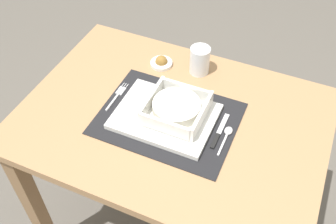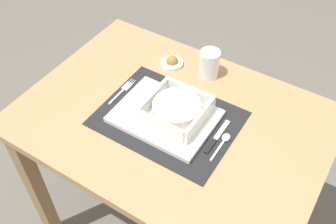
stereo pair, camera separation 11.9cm
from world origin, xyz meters
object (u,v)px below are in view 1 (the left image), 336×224
drinking_glass (201,62)px  butter_knife (219,133)px  porridge_bowl (176,110)px  fork (118,94)px  condiment_saucer (161,62)px  dining_table (172,140)px  spoon (227,134)px

drinking_glass → butter_knife: bearing=-58.1°
porridge_bowl → fork: size_ratio=1.28×
porridge_bowl → drinking_glass: (-0.01, 0.24, 0.00)m
fork → drinking_glass: 0.30m
butter_knife → drinking_glass: bearing=125.5°
fork → condiment_saucer: (0.06, 0.20, 0.01)m
dining_table → fork: bearing=175.6°
dining_table → butter_knife: butter_knife is taller
drinking_glass → condiment_saucer: bearing=-171.5°
fork → drinking_glass: size_ratio=1.39×
spoon → drinking_glass: drinking_glass is taller
dining_table → spoon: (0.18, -0.00, 0.12)m
dining_table → porridge_bowl: porridge_bowl is taller
porridge_bowl → condiment_saucer: porridge_bowl is taller
butter_knife → condiment_saucer: condiment_saucer is taller
fork → drinking_glass: bearing=49.5°
porridge_bowl → condiment_saucer: (-0.15, 0.22, -0.03)m
butter_knife → drinking_glass: 0.29m
porridge_bowl → butter_knife: 0.15m
drinking_glass → spoon: bearing=-53.5°
fork → butter_knife: size_ratio=0.94×
condiment_saucer → fork: bearing=-108.0°
fork → condiment_saucer: size_ratio=1.75×
condiment_saucer → butter_knife: bearing=-37.7°
butter_knife → condiment_saucer: size_ratio=1.87×
dining_table → butter_knife: bearing=-3.4°
fork → butter_knife: (0.35, -0.02, 0.00)m
condiment_saucer → porridge_bowl: bearing=-56.0°
dining_table → fork: fork is taller
spoon → dining_table: bearing=176.8°
dining_table → condiment_saucer: condiment_saucer is taller
fork → spoon: size_ratio=1.20×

